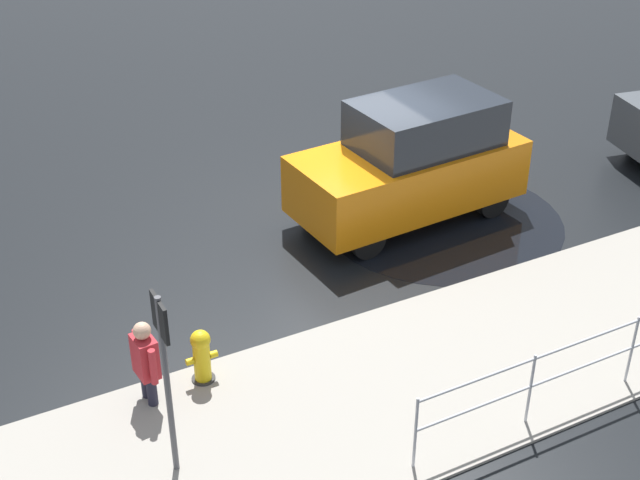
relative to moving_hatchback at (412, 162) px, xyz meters
name	(u,v)px	position (x,y,z in m)	size (l,w,h in m)	color
ground_plane	(355,216)	(0.84, -0.43, -1.03)	(60.00, 60.00, 0.00)	black
kerb_strip	(507,348)	(0.84, 3.77, -1.01)	(24.00, 3.20, 0.04)	gray
moving_hatchback	(412,162)	(0.00, 0.00, 0.00)	(4.00, 1.95, 2.06)	orange
fire_hydrant	(202,357)	(4.75, 2.48, -0.63)	(0.42, 0.31, 0.80)	gold
pedestrian	(145,359)	(5.49, 2.55, -0.34)	(0.27, 0.57, 1.22)	#B2262D
metal_railing	(634,339)	(-0.06, 5.05, -0.31)	(6.54, 0.04, 1.05)	#B7BABF
sign_post	(165,361)	(5.60, 3.81, 0.55)	(0.07, 0.44, 2.40)	#4C4C51
puddle_patch	(442,220)	(-0.41, 0.41, -1.02)	(4.09, 4.09, 0.01)	black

